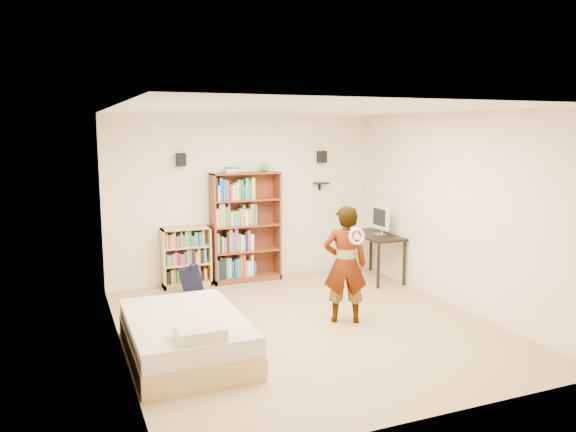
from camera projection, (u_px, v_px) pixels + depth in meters
name	position (u px, v px, depth m)	size (l,w,h in m)	color
ground	(307.00, 325.00, 7.11)	(4.50, 5.00, 0.01)	tan
room_shell	(308.00, 187.00, 6.84)	(4.52, 5.02, 2.71)	white
crown_molding	(308.00, 112.00, 6.70)	(4.50, 5.00, 0.06)	white
speaker_left	(181.00, 160.00, 8.60)	(0.14, 0.12, 0.20)	black
speaker_right	(322.00, 157.00, 9.51)	(0.14, 0.12, 0.20)	black
wall_shelf	(321.00, 183.00, 9.59)	(0.25, 0.16, 0.03)	black
tall_bookshelf	(246.00, 227.00, 9.10)	(1.12, 0.33, 1.78)	maroon
low_bookshelf	(186.00, 257.00, 8.81)	(0.76, 0.28, 0.94)	tan
computer_desk	(374.00, 257.00, 9.27)	(0.55, 1.11, 0.76)	black
imac	(379.00, 221.00, 9.15)	(0.09, 0.46, 0.46)	silver
daybed	(186.00, 331.00, 6.14)	(1.22, 1.88, 0.55)	beige
person	(345.00, 264.00, 7.15)	(0.55, 0.36, 1.52)	black
wii_wheel	(357.00, 236.00, 6.83)	(0.22, 0.22, 0.04)	silver
navy_bag	(191.00, 281.00, 8.35)	(0.34, 0.22, 0.45)	black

